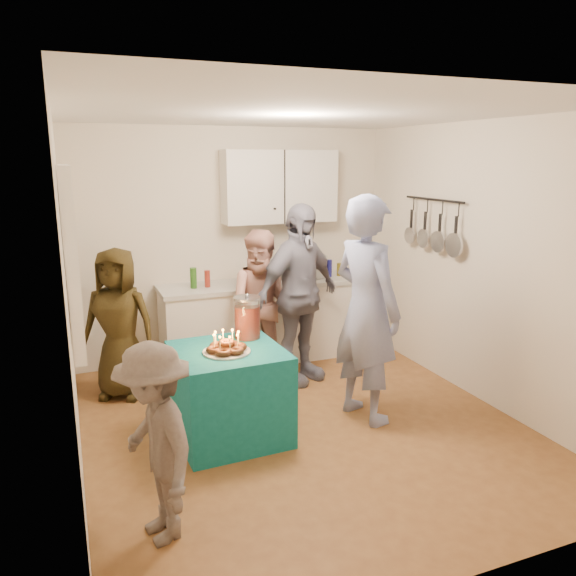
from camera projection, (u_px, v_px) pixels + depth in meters
name	position (u px, v px, depth m)	size (l,w,h in m)	color
floor	(303.00, 426.00, 4.86)	(4.00, 4.00, 0.00)	brown
ceiling	(305.00, 112.00, 4.27)	(4.00, 4.00, 0.00)	white
back_wall	(234.00, 245.00, 6.37)	(3.60, 3.60, 0.00)	silver
left_wall	(67.00, 299.00, 3.91)	(4.00, 4.00, 0.00)	silver
right_wall	(481.00, 264.00, 5.22)	(4.00, 4.00, 0.00)	silver
window_night	(68.00, 257.00, 4.14)	(0.04, 1.00, 1.20)	black
counter	(260.00, 323.00, 6.37)	(2.20, 0.58, 0.86)	white
countertop	(260.00, 284.00, 6.27)	(2.24, 0.62, 0.05)	beige
upper_cabinet	(280.00, 187.00, 6.27)	(1.30, 0.30, 0.80)	white
pot_rack	(431.00, 224.00, 5.75)	(0.12, 1.00, 0.60)	black
microwave	(300.00, 267.00, 6.41)	(0.50, 0.34, 0.28)	white
party_table	(229.00, 393.00, 4.60)	(0.85, 0.85, 0.76)	#116D72
donut_cake	(226.00, 342.00, 4.42)	(0.38, 0.38, 0.18)	#381C0C
punch_jar	(247.00, 319.00, 4.77)	(0.22, 0.22, 0.34)	red
man_birthday	(366.00, 310.00, 4.82)	(0.72, 0.47, 1.98)	#8C98CB
woman_back_left	(119.00, 323.00, 5.33)	(0.71, 0.46, 1.45)	#4E3E16
woman_back_center	(264.00, 307.00, 5.72)	(0.76, 0.59, 1.57)	#CD746B
woman_back_right	(299.00, 294.00, 5.66)	(1.08, 0.45, 1.83)	black
child_near_left	(155.00, 443.00, 3.31)	(0.80, 0.46, 1.24)	#554944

